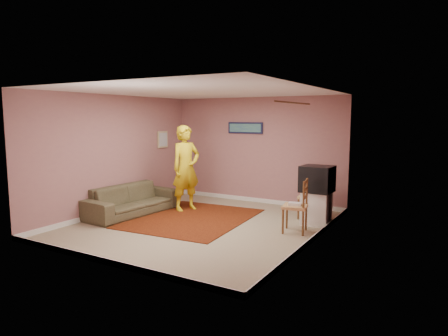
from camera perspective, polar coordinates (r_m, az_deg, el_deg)
The scene contains 26 objects.
ground at distance 7.98m, azimuth -3.25°, elevation -8.11°, with size 5.00×5.00×0.00m, color tan.
wall_back at distance 9.91m, azimuth 4.66°, elevation 2.53°, with size 4.50×0.02×2.60m, color #A06D69.
wall_front at distance 5.83m, azimuth -16.96°, elevation -1.07°, with size 4.50×0.02×2.60m, color #A06D69.
wall_left at distance 9.16m, azimuth -15.16°, elevation 1.92°, with size 0.02×5.00×2.60m, color #A06D69.
wall_right at distance 6.77m, azimuth 12.79°, elevation 0.19°, with size 0.02×5.00×2.60m, color #A06D69.
ceiling at distance 7.71m, azimuth -3.39°, elevation 10.87°, with size 4.50×5.00×0.02m, color white.
baseboard_back at distance 10.08m, azimuth 4.56°, elevation -4.57°, with size 4.50×0.02×0.10m, color silver.
baseboard_front at distance 6.14m, azimuth -16.45°, elevation -12.69°, with size 4.50×0.02×0.10m, color silver.
baseboard_left at distance 9.35m, azimuth -14.86°, elevation -5.73°, with size 0.02×5.00×0.10m, color silver.
baseboard_right at distance 7.04m, azimuth 12.42°, elevation -9.97°, with size 0.02×5.00×0.10m, color silver.
window at distance 5.91m, azimuth 10.17°, elevation 0.70°, with size 0.01×1.10×1.50m, color black.
curtain_sheer at distance 5.80m, azimuth 9.49°, elevation -1.40°, with size 0.01×0.75×2.10m, color silver.
curtain_floral at distance 6.46m, azimuth 11.55°, elevation -0.57°, with size 0.01×0.35×2.10m, color white.
curtain_rod at distance 5.89m, azimuth 9.95°, elevation 9.17°, with size 0.02×0.02×1.40m, color brown.
picture_back at distance 9.98m, azimuth 3.05°, elevation 5.74°, with size 0.95×0.04×0.28m.
picture_left at distance 10.31m, azimuth -8.75°, elevation 4.05°, with size 0.04×0.38×0.42m.
area_rug at distance 8.46m, azimuth -4.55°, elevation -7.17°, with size 2.21×2.76×0.01m, color black.
tv_cabinet at distance 8.13m, azimuth 13.05°, elevation -5.61°, with size 0.52×0.47×0.66m, color white.
crt_tv at distance 8.02m, azimuth 13.13°, elevation -1.52°, with size 0.62×0.56×0.52m.
chair_a at distance 8.53m, azimuth 12.07°, elevation -3.28°, with size 0.48×0.46×0.51m.
dvd_player at distance 8.54m, azimuth 12.06°, elevation -3.70°, with size 0.35×0.25×0.06m, color #B2B2B7.
blue_throw at distance 8.68m, azimuth 12.49°, elevation -1.88°, with size 0.45×0.06×0.47m, color #9BBCFD.
chair_b at distance 7.46m, azimuth 10.12°, elevation -4.51°, with size 0.50×0.52×0.54m.
game_console at distance 7.47m, azimuth 10.11°, elevation -5.07°, with size 0.23×0.17×0.05m, color white.
sofa at distance 8.98m, azimuth -13.01°, elevation -4.46°, with size 2.18×0.85×0.64m, color brown.
person at distance 9.07m, azimuth -5.45°, elevation -0.02°, with size 0.71×0.46×1.93m, color gold.
Camera 1 is at (4.24, -6.42, 2.11)m, focal length 32.00 mm.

